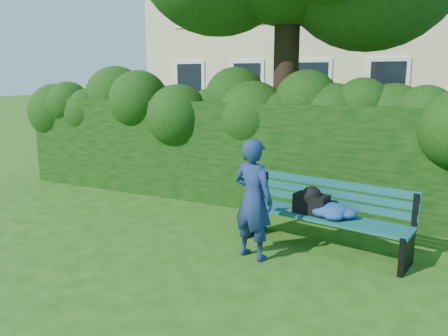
% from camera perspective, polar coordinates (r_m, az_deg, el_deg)
% --- Properties ---
extents(ground, '(80.00, 80.00, 0.00)m').
position_cam_1_polar(ground, '(6.01, -2.53, -9.99)').
color(ground, '#264A12').
rests_on(ground, ground).
extents(hedge, '(10.00, 1.00, 1.80)m').
position_cam_1_polar(hedge, '(7.69, 5.19, 1.87)').
color(hedge, black).
rests_on(hedge, ground).
extents(park_bench, '(2.24, 0.93, 0.89)m').
position_cam_1_polar(park_bench, '(5.86, 13.07, -5.61)').
color(park_bench, '#0F4C4D').
rests_on(park_bench, ground).
extents(man_reading, '(0.63, 0.50, 1.51)m').
position_cam_1_polar(man_reading, '(5.39, 3.84, -4.13)').
color(man_reading, navy).
rests_on(man_reading, ground).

